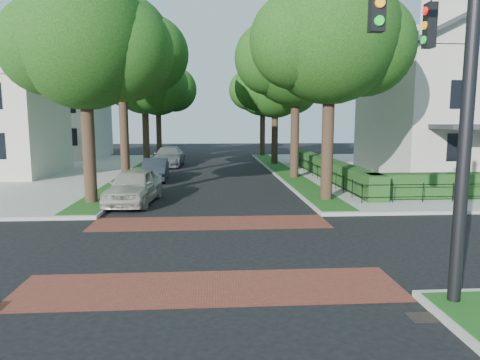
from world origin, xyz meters
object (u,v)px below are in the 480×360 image
parked_car_middle (155,170)px  parked_car_front (134,186)px  traffic_signal (454,79)px  parked_car_rear (169,156)px

parked_car_middle → parked_car_front: bearing=-92.3°
parked_car_front → parked_car_middle: (-0.00, 7.61, -0.12)m
traffic_signal → parked_car_front: 14.98m
traffic_signal → parked_car_front: bearing=125.9°
traffic_signal → parked_car_rear: (-8.49, 28.36, -3.87)m
parked_car_middle → parked_car_rear: size_ratio=0.76×
parked_car_rear → parked_car_middle: bearing=-87.7°
traffic_signal → parked_car_rear: bearing=106.7°
parked_car_front → parked_car_rear: bearing=95.1°
parked_car_middle → parked_car_rear: (0.00, 9.03, 0.12)m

